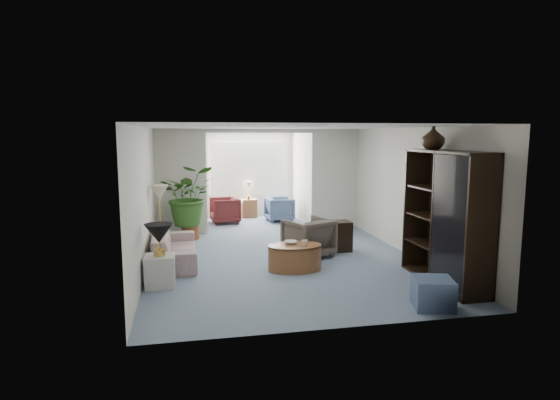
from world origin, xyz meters
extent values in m
plane|color=gray|center=(0.00, 0.00, 0.00)|extent=(6.00, 6.00, 0.00)
plane|color=gray|center=(0.00, 4.10, 0.00)|extent=(2.60, 2.60, 0.00)
cube|color=silver|center=(-1.90, 3.00, 1.25)|extent=(1.20, 0.12, 2.50)
cube|color=silver|center=(1.90, 3.00, 1.25)|extent=(1.20, 0.12, 2.50)
cube|color=silver|center=(0.00, 3.00, 2.45)|extent=(2.60, 0.12, 0.10)
cube|color=white|center=(0.00, 5.18, 1.40)|extent=(2.20, 0.02, 1.50)
cube|color=white|center=(0.00, 5.15, 1.40)|extent=(2.20, 0.02, 1.50)
cube|color=beige|center=(2.46, -0.10, 1.70)|extent=(0.04, 0.50, 0.40)
imported|color=beige|center=(-2.02, 0.44, 0.29)|extent=(0.78, 1.97, 0.57)
cube|color=silver|center=(-2.22, -0.91, 0.25)|extent=(0.45, 0.45, 0.50)
cone|color=black|center=(-2.22, -0.91, 0.85)|extent=(0.44, 0.44, 0.30)
cone|color=beige|center=(-2.30, 1.10, 1.25)|extent=(0.36, 0.36, 0.28)
cylinder|color=#915B34|center=(0.05, -0.45, 0.23)|extent=(1.09, 1.09, 0.45)
imported|color=white|center=(0.00, -0.35, 0.48)|extent=(0.25, 0.25, 0.05)
imported|color=silver|center=(0.20, -0.55, 0.50)|extent=(0.13, 0.13, 0.10)
imported|color=#574E44|center=(0.53, 0.41, 0.38)|extent=(1.05, 1.06, 0.75)
cube|color=black|center=(1.23, 0.71, 0.31)|extent=(0.52, 0.42, 0.61)
cube|color=black|center=(2.23, -1.62, 1.06)|extent=(0.51, 1.91, 2.12)
imported|color=black|center=(2.23, -1.12, 2.32)|extent=(0.38, 0.38, 0.40)
cube|color=#495B7E|center=(1.50, -2.59, 0.21)|extent=(0.64, 0.64, 0.41)
cylinder|color=brown|center=(-1.72, 2.41, 0.16)|extent=(0.40, 0.40, 0.32)
imported|color=#336322|center=(-1.72, 2.41, 1.00)|extent=(1.23, 1.07, 1.37)
imported|color=#495B7E|center=(0.72, 4.19, 0.33)|extent=(0.77, 0.75, 0.65)
imported|color=#561E1D|center=(-0.78, 4.19, 0.34)|extent=(0.81, 0.79, 0.69)
cube|color=#915B34|center=(-0.03, 4.94, 0.26)|extent=(0.45, 0.36, 0.52)
cube|color=#3F3E3B|center=(2.18, -1.84, 1.09)|extent=(0.30, 0.26, 0.16)
cube|color=#332F28|center=(2.18, -1.99, 1.54)|extent=(0.30, 0.26, 0.16)
cube|color=#2B2925|center=(2.18, -2.05, 0.64)|extent=(0.30, 0.26, 0.16)
camera|label=1|loc=(-1.80, -8.23, 2.37)|focal=30.01mm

